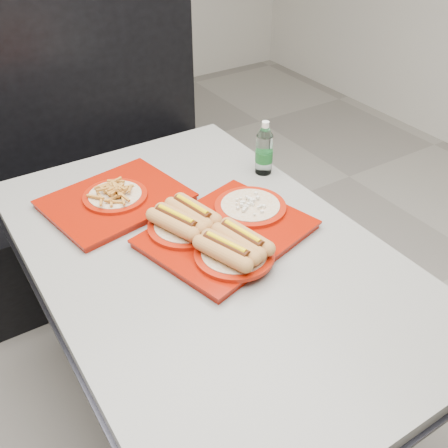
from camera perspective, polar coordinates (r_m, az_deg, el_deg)
ground at (r=2.04m, az=-1.37°, el=-19.51°), size 6.00×6.00×0.00m
diner_table at (r=1.59m, az=-1.67°, el=-7.48°), size 0.92×1.42×0.75m
booth_bench at (r=2.52m, az=-14.62°, el=4.19°), size 1.30×0.57×1.35m
tray_near at (r=1.50m, az=-0.25°, el=-0.63°), size 0.53×0.46×0.10m
tray_far at (r=1.70m, az=-11.74°, el=2.85°), size 0.47×0.39×0.08m
water_bottle at (r=1.81m, az=4.40°, el=7.93°), size 0.06×0.06×0.19m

